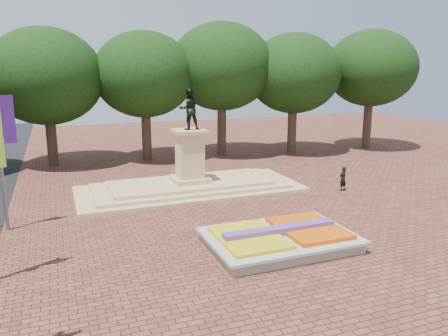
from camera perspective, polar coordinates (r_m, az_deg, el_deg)
ground at (r=20.73m, az=2.12°, el=-8.57°), size 90.00×90.00×0.00m
flower_bed at (r=19.34m, az=7.34°, el=-9.09°), size 6.30×4.30×0.91m
monument at (r=27.64m, az=-4.43°, el=-1.17°), size 14.00×6.00×6.40m
tree_row_back at (r=37.08m, az=-5.65°, el=11.42°), size 44.80×8.80×10.43m
pedestrian at (r=28.58m, az=15.26°, el=-1.34°), size 0.65×0.52×1.55m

